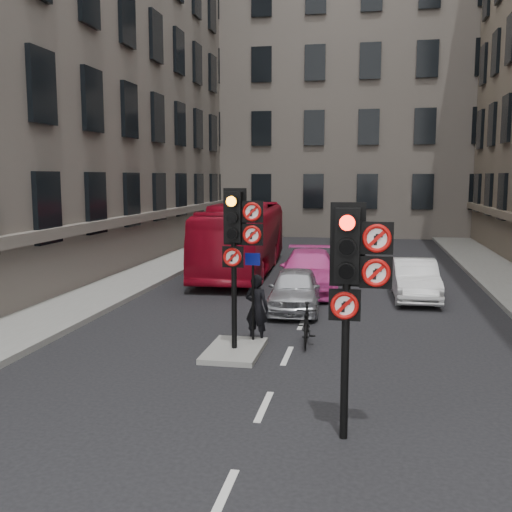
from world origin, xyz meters
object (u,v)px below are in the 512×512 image
(signal_far, at_px, (238,234))
(car_silver, at_px, (295,290))
(bus_red, at_px, (242,238))
(motorcycle, at_px, (306,324))
(info_sign, at_px, (253,284))
(car_pink, at_px, (309,271))
(car_white, at_px, (415,279))
(motorcyclist, at_px, (257,308))
(signal_near, at_px, (353,271))

(signal_far, distance_m, car_silver, 5.08)
(bus_red, bearing_deg, car_silver, -68.82)
(motorcycle, xyz_separation_m, info_sign, (-1.24, -0.27, 0.97))
(car_pink, xyz_separation_m, motorcycle, (0.59, -6.63, -0.21))
(car_pink, distance_m, motorcycle, 6.66)
(car_silver, relative_size, car_white, 0.95)
(motorcycle, distance_m, motorcyclist, 1.24)
(bus_red, distance_m, info_sign, 10.80)
(signal_near, height_order, info_sign, signal_near)
(motorcyclist, bearing_deg, car_pink, -79.42)
(info_sign, bearing_deg, motorcycle, 14.52)
(signal_far, xyz_separation_m, car_pink, (0.84, 7.64, -2.01))
(signal_near, bearing_deg, motorcyclist, 115.23)
(car_silver, relative_size, bus_red, 0.36)
(signal_near, xyz_separation_m, motorcycle, (-1.17, 5.01, -2.10))
(car_white, bearing_deg, info_sign, -125.25)
(car_silver, xyz_separation_m, car_white, (3.62, 2.38, 0.01))
(car_pink, bearing_deg, car_silver, -96.56)
(car_pink, height_order, motorcycle, car_pink)
(signal_far, xyz_separation_m, motorcyclist, (0.24, 1.01, -1.88))
(car_pink, relative_size, motorcyclist, 2.92)
(car_silver, relative_size, car_pink, 0.76)
(motorcycle, height_order, motorcyclist, motorcyclist)
(motorcyclist, bearing_deg, signal_near, 131.00)
(info_sign, bearing_deg, car_silver, 84.53)
(car_pink, bearing_deg, car_white, -15.26)
(signal_far, bearing_deg, signal_near, -56.98)
(bus_red, bearing_deg, car_white, -35.95)
(signal_far, bearing_deg, car_pink, 83.70)
(signal_near, bearing_deg, car_pink, 98.58)
(signal_far, distance_m, bus_red, 11.56)
(motorcycle, bearing_deg, info_sign, -171.52)
(motorcyclist, bearing_deg, motorcycle, -164.23)
(car_white, distance_m, car_pink, 3.56)
(motorcyclist, bearing_deg, info_sign, 96.94)
(car_silver, xyz_separation_m, motorcycle, (0.71, -3.57, -0.14))
(signal_far, relative_size, info_sign, 1.73)
(car_silver, relative_size, motorcyclist, 2.23)
(bus_red, bearing_deg, motorcyclist, -79.18)
(bus_red, height_order, info_sign, bus_red)
(motorcycle, bearing_deg, bus_red, 106.10)
(info_sign, bearing_deg, car_white, 58.64)
(car_pink, bearing_deg, info_sign, -99.62)
(car_pink, distance_m, motorcyclist, 6.66)
(signal_near, relative_size, bus_red, 0.35)
(signal_near, bearing_deg, car_silver, 102.35)
(signal_near, height_order, car_white, signal_near)
(signal_near, relative_size, info_sign, 1.73)
(car_white, distance_m, info_sign, 7.52)
(car_silver, bearing_deg, car_white, 30.01)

